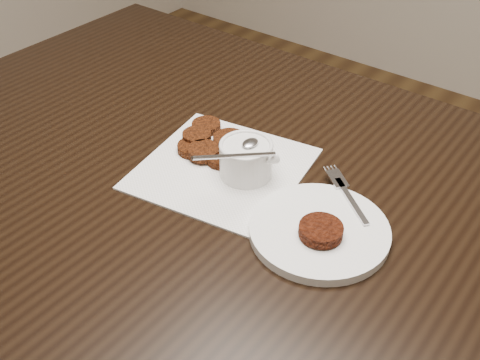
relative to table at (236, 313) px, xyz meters
The scene contains 5 objects.
table is the anchor object (origin of this frame).
napkin 0.38m from the table, behind, with size 0.28×0.28×0.00m, color white.
sauce_ramekin 0.44m from the table, 44.26° to the left, with size 0.12×0.12×0.13m, color white, non-canonical shape.
patty_cluster 0.40m from the table, 160.35° to the left, with size 0.21×0.21×0.02m, color #67290D, non-canonical shape.
plate_with_patty 0.44m from the table, 10.79° to the right, with size 0.22×0.22×0.03m, color white, non-canonical shape.
Camera 1 is at (0.46, -0.58, 1.37)m, focal length 42.71 mm.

